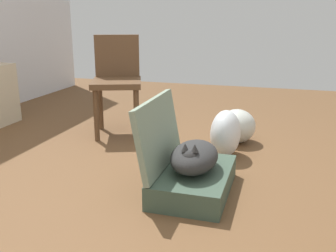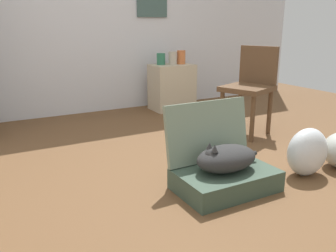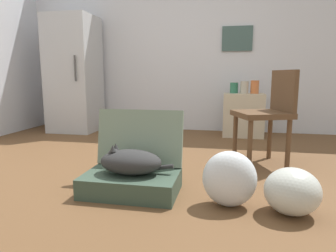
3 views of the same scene
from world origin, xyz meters
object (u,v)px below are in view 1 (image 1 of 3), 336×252
suitcase_base (194,181)px  plastic_bag_clear (237,126)px  chair (117,79)px  plastic_bag_white (225,134)px  cat (194,157)px

suitcase_base → plastic_bag_clear: (1.06, -0.13, 0.07)m
plastic_bag_clear → chair: bearing=91.2°
plastic_bag_white → plastic_bag_clear: (0.37, -0.04, -0.04)m
suitcase_base → cat: cat is taller
cat → plastic_bag_clear: cat is taller
plastic_bag_white → cat: bearing=172.8°
plastic_bag_white → suitcase_base: bearing=172.8°
cat → chair: 1.44m
suitcase_base → plastic_bag_clear: 1.07m
suitcase_base → cat: bearing=175.6°
suitcase_base → cat: size_ratio=1.29×
cat → chair: size_ratio=0.59×
suitcase_base → plastic_bag_clear: plastic_bag_clear is taller
cat → plastic_bag_white: bearing=-7.2°
suitcase_base → cat: 0.16m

